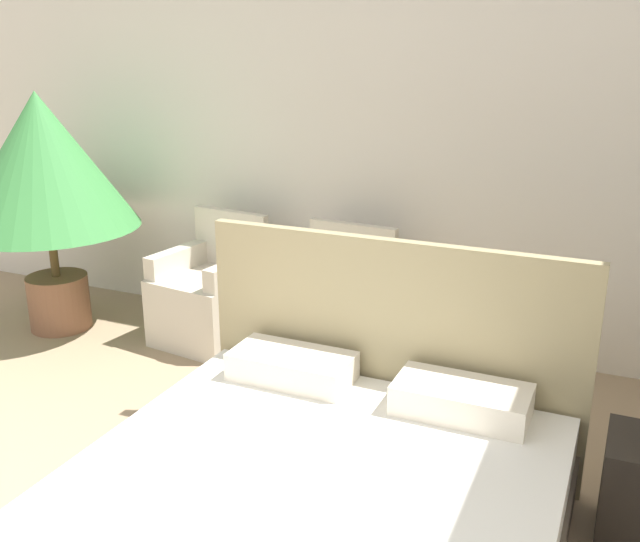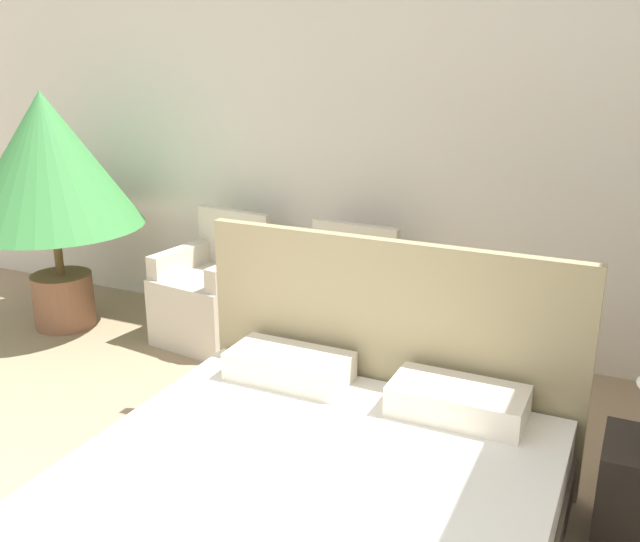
% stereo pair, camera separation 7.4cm
% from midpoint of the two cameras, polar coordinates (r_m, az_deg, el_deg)
% --- Properties ---
extents(wall_back, '(10.00, 0.06, 2.90)m').
position_cam_midpoint_polar(wall_back, '(4.94, 1.46, 11.22)').
color(wall_back, silver).
rests_on(wall_back, ground_plane).
extents(bed, '(1.91, 2.25, 1.14)m').
position_cam_midpoint_polar(bed, '(2.90, -2.41, -19.91)').
color(bed, '#4C4238').
rests_on(bed, ground_plane).
extents(armchair_near_window_left, '(0.70, 0.71, 0.89)m').
position_cam_midpoint_polar(armchair_near_window_left, '(5.06, -9.23, -2.33)').
color(armchair_near_window_left, beige).
rests_on(armchair_near_window_left, ground_plane).
extents(armchair_near_window_right, '(0.66, 0.68, 0.89)m').
position_cam_midpoint_polar(armchair_near_window_right, '(4.63, 0.67, -4.02)').
color(armchair_near_window_right, beige).
rests_on(armchair_near_window_right, ground_plane).
extents(potted_palm, '(1.27, 1.27, 1.71)m').
position_cam_midpoint_polar(potted_palm, '(5.36, -21.64, 7.67)').
color(potted_palm, brown).
rests_on(potted_palm, ground_plane).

